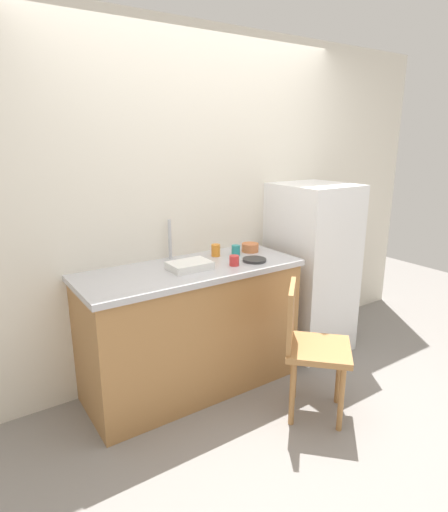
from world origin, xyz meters
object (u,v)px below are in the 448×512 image
at_px(chair, 309,344).
at_px(dish_tray, 190,265).
at_px(refrigerator, 311,268).
at_px(terracotta_bowl, 250,247).
at_px(cup_red, 234,261).
at_px(cup_teal, 236,250).
at_px(hotplate, 254,260).
at_px(cup_orange, 216,250).

distance_m(chair, dish_tray, 0.94).
bearing_deg(dish_tray, refrigerator, 1.75).
relative_size(terracotta_bowl, cup_red, 1.84).
height_order(refrigerator, terracotta_bowl, refrigerator).
relative_size(cup_red, cup_teal, 0.90).
relative_size(hotplate, cup_red, 2.39).
bearing_deg(hotplate, cup_red, -178.47).
xyz_separation_m(hotplate, cup_orange, (-0.16, 0.27, 0.03)).
relative_size(hotplate, cup_teal, 2.15).
height_order(chair, cup_orange, cup_orange).
bearing_deg(cup_teal, refrigerator, -5.06).
bearing_deg(terracotta_bowl, chair, -98.47).
relative_size(refrigerator, cup_red, 19.97).
xyz_separation_m(refrigerator, dish_tray, (-1.20, -0.04, 0.24)).
distance_m(refrigerator, cup_teal, 0.78).
distance_m(dish_tray, hotplate, 0.49).
relative_size(refrigerator, cup_orange, 15.81).
xyz_separation_m(dish_tray, cup_orange, (0.32, 0.17, 0.02)).
bearing_deg(refrigerator, hotplate, -169.43).
height_order(hotplate, cup_orange, cup_orange).
height_order(chair, cup_teal, cup_teal).
height_order(terracotta_bowl, cup_teal, cup_teal).
bearing_deg(cup_teal, chair, -86.87).
relative_size(chair, cup_red, 12.50).
bearing_deg(terracotta_bowl, cup_teal, -168.94).
distance_m(refrigerator, cup_orange, 0.92).
xyz_separation_m(terracotta_bowl, cup_red, (-0.32, -0.24, 0.00)).
bearing_deg(dish_tray, cup_teal, 12.62).
relative_size(dish_tray, cup_orange, 3.11).
relative_size(refrigerator, chair, 1.60).
xyz_separation_m(terracotta_bowl, cup_teal, (-0.16, -0.03, 0.01)).
distance_m(terracotta_bowl, hotplate, 0.27).
relative_size(terracotta_bowl, cup_teal, 1.65).
xyz_separation_m(hotplate, cup_teal, (-0.02, 0.20, 0.03)).
xyz_separation_m(refrigerator, cup_red, (-0.90, -0.14, 0.25)).
distance_m(chair, terracotta_bowl, 0.92).
distance_m(cup_orange, cup_red, 0.28).
relative_size(dish_tray, terracotta_bowl, 2.14).
bearing_deg(refrigerator, cup_red, -171.22).
bearing_deg(terracotta_bowl, cup_red, -143.54).
distance_m(chair, hotplate, 0.71).
height_order(refrigerator, cup_teal, refrigerator).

